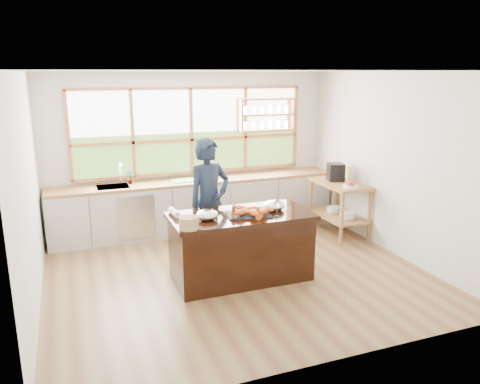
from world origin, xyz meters
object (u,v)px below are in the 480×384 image
island (241,246)px  cook (209,202)px  espresso_machine (336,172)px  wicker_basket (189,223)px

island → cook: 0.85m
espresso_machine → wicker_basket: 3.38m
cook → wicker_basket: bearing=-136.4°
island → cook: bearing=108.1°
island → cook: (-0.22, 0.68, 0.45)m
island → wicker_basket: wicker_basket is taller
wicker_basket → cook: bearing=61.1°
cook → wicker_basket: 1.17m
island → wicker_basket: 1.00m
island → espresso_machine: espresso_machine is taller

